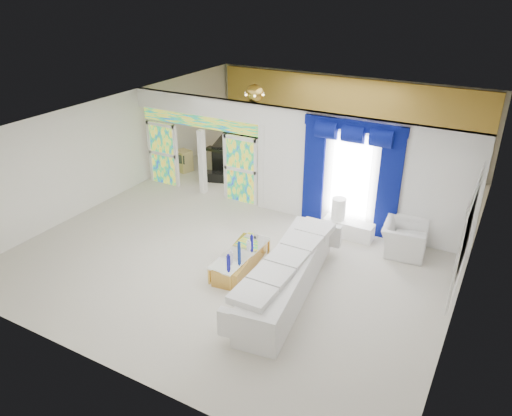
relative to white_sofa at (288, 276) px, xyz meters
The scene contains 22 objects.
floor 3.08m from the white_sofa, 125.75° to the left, with size 12.00×12.00×0.00m, color #B7AF9E.
dividing_wall 3.67m from the white_sofa, 83.98° to the left, with size 5.70×0.18×3.00m, color white.
dividing_header 6.25m from the white_sofa, 143.11° to the left, with size 4.30×0.18×0.55m, color white.
stained_panel_left 7.01m from the white_sofa, 150.15° to the left, with size 0.95×0.04×2.00m, color #994C3F.
stained_panel_right 4.77m from the white_sofa, 132.70° to the left, with size 0.95×0.04×2.00m, color #994C3F.
stained_transom 6.08m from the white_sofa, 143.11° to the left, with size 4.00×0.05×0.35m, color #994C3F.
window_pane 3.54m from the white_sofa, 88.02° to the left, with size 1.00×0.02×2.30m, color white.
blue_drape_left 3.61m from the white_sofa, 104.78° to the left, with size 0.55×0.10×2.80m, color #030749.
blue_drape_right 3.67m from the white_sofa, 71.55° to the left, with size 0.55×0.10×2.80m, color #030749.
blue_pelmet 4.14m from the white_sofa, 88.00° to the left, with size 2.60×0.12×0.25m, color #030749.
wall_mirror 3.67m from the white_sofa, 25.08° to the left, with size 0.04×2.70×1.90m, color white.
gold_curtains 8.64m from the white_sofa, 102.02° to the left, with size 9.70×0.12×2.90m, color gold.
white_sofa is the anchor object (origin of this frame).
coffee_table 1.40m from the white_sofa, 167.47° to the left, with size 0.61×1.84×0.41m, color #BA8A3A.
console_table 2.96m from the white_sofa, 83.96° to the left, with size 1.29×0.41×0.43m, color white.
table_lamp 2.96m from the white_sofa, 89.77° to the left, with size 0.36×0.36×0.58m, color silver.
armchair 3.36m from the white_sofa, 58.65° to the left, with size 1.16×1.01×0.75m, color silver.
grand_piano 7.67m from the white_sofa, 128.43° to the left, with size 1.47×1.93×0.97m, color black.
piano_bench 6.50m from the white_sofa, 137.24° to the left, with size 0.92×0.36×0.31m, color black.
tv_console 7.75m from the white_sofa, 143.03° to the left, with size 0.50×0.45×0.72m, color tan.
chandelier 7.51m from the white_sofa, 124.79° to the left, with size 0.60×0.60×0.60m, color gold.
decanters 1.38m from the white_sofa, 169.01° to the left, with size 0.19×1.09×0.29m.
Camera 1 is at (5.36, -10.35, 6.15)m, focal length 34.18 mm.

